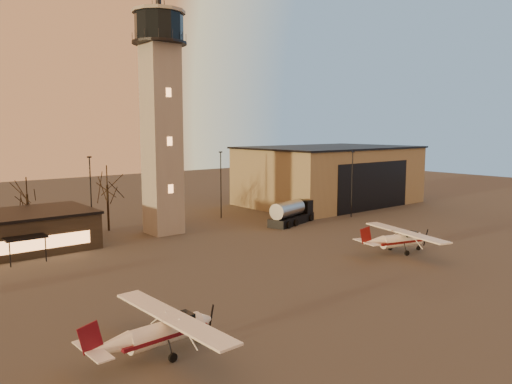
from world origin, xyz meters
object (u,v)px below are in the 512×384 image
Objects in this scene: control_tower at (161,107)px; cessna_front at (402,242)px; hangar at (329,175)px; fuel_truck at (292,214)px; cessna_rear at (167,335)px.

control_tower is 33.63m from cessna_front.
hangar is 36.51m from cessna_front.
cessna_rear is at bearing -160.50° from fuel_truck.
control_tower is 2.77× the size of cessna_rear.
control_tower is 3.41× the size of fuel_truck.
cessna_rear is (-53.02, -35.23, -4.04)m from hangar.
cessna_front is at bearing -59.36° from control_tower.
hangar is (36.00, 3.98, -11.17)m from control_tower.
control_tower is 23.68m from fuel_truck.
fuel_truck is (17.33, -6.01, -14.98)m from control_tower.
cessna_rear is at bearing -155.76° from cessna_front.
control_tower is 1.07× the size of hangar.
hangar is at bearing 31.39° from cessna_rear.
control_tower is at bearing 59.21° from cessna_rear.
cessna_front is 32.77m from cessna_rear.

